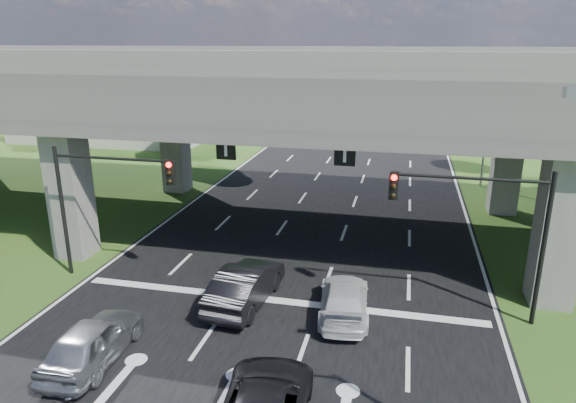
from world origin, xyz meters
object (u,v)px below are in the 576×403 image
at_px(streetlight_far, 483,107).
at_px(streetlight_beyond, 463,87).
at_px(car_silver, 92,341).
at_px(signal_right, 484,217).
at_px(car_white, 344,299).
at_px(car_dark, 246,285).
at_px(signal_left, 103,190).

xyz_separation_m(streetlight_far, streetlight_beyond, (0.00, 16.00, 0.00)).
xyz_separation_m(streetlight_beyond, car_silver, (-15.02, -41.98, -5.05)).
bearing_deg(signal_right, car_white, -169.18).
relative_size(signal_right, streetlight_far, 0.60).
bearing_deg(car_dark, car_silver, 57.65).
relative_size(signal_left, streetlight_far, 0.60).
height_order(signal_right, signal_left, same).
height_order(signal_left, car_white, signal_left).
xyz_separation_m(signal_left, car_dark, (6.68, -0.94, -3.33)).
height_order(signal_left, streetlight_beyond, streetlight_beyond).
xyz_separation_m(signal_left, car_silver, (2.91, -5.93, -3.39)).
relative_size(signal_right, car_dark, 1.19).
xyz_separation_m(signal_left, car_white, (10.71, -0.94, -3.48)).
bearing_deg(streetlight_far, car_white, -108.94).
relative_size(signal_right, car_white, 1.30).
relative_size(signal_left, car_dark, 1.19).
distance_m(streetlight_beyond, car_silver, 44.87).
bearing_deg(car_dark, car_white, -175.21).
distance_m(signal_left, car_dark, 7.52).
relative_size(signal_right, car_silver, 1.34).
distance_m(signal_right, streetlight_beyond, 36.17).
bearing_deg(car_white, car_dark, -5.82).
xyz_separation_m(car_dark, car_white, (4.03, 0.00, -0.16)).
relative_size(signal_right, signal_left, 1.00).
bearing_deg(streetlight_far, streetlight_beyond, 90.00).
distance_m(signal_right, car_dark, 9.61).
bearing_deg(car_white, streetlight_far, -114.76).
bearing_deg(streetlight_beyond, signal_right, -93.61).
bearing_deg(signal_right, streetlight_far, 83.53).
bearing_deg(streetlight_far, signal_left, -131.78).
distance_m(car_silver, car_dark, 6.25).
distance_m(signal_left, car_silver, 7.42).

